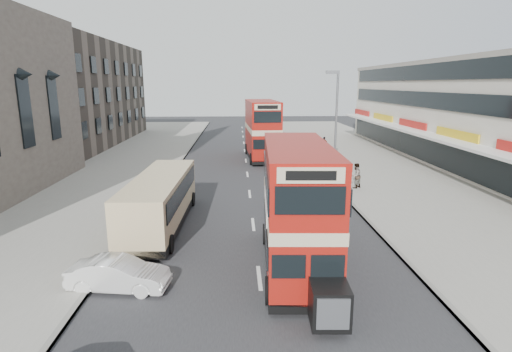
% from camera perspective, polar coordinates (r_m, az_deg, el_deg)
% --- Properties ---
extents(ground, '(160.00, 160.00, 0.00)m').
position_cam_1_polar(ground, '(14.12, 0.93, -17.81)').
color(ground, '#28282B').
rests_on(ground, ground).
extents(road_surface, '(12.00, 90.00, 0.01)m').
position_cam_1_polar(road_surface, '(32.92, -1.22, 0.23)').
color(road_surface, '#28282B').
rests_on(road_surface, ground).
extents(pavement_right, '(12.00, 90.00, 0.15)m').
position_cam_1_polar(pavement_right, '(35.29, 18.66, 0.53)').
color(pavement_right, gray).
rests_on(pavement_right, ground).
extents(pavement_left, '(12.00, 90.00, 0.15)m').
position_cam_1_polar(pavement_left, '(34.76, -21.40, 0.13)').
color(pavement_left, gray).
rests_on(pavement_left, ground).
extents(kerb_left, '(0.20, 90.00, 0.16)m').
position_cam_1_polar(kerb_left, '(33.33, -11.76, 0.24)').
color(kerb_left, gray).
rests_on(kerb_left, ground).
extents(kerb_right, '(0.20, 90.00, 0.16)m').
position_cam_1_polar(kerb_right, '(33.61, 9.24, 0.45)').
color(kerb_right, gray).
rests_on(kerb_right, ground).
extents(brick_terrace, '(14.00, 28.00, 12.00)m').
position_cam_1_polar(brick_terrace, '(54.44, -26.02, 10.32)').
color(brick_terrace, '#66594C').
rests_on(brick_terrace, ground).
extents(commercial_row, '(9.90, 46.20, 9.30)m').
position_cam_1_polar(commercial_row, '(39.99, 28.87, 7.69)').
color(commercial_row, beige).
rests_on(commercial_row, ground).
extents(street_lamp, '(1.00, 0.20, 8.12)m').
position_cam_1_polar(street_lamp, '(31.08, 11.07, 8.17)').
color(street_lamp, slate).
rests_on(street_lamp, ground).
extents(bus_main, '(2.77, 8.82, 4.80)m').
position_cam_1_polar(bus_main, '(15.86, 5.79, -4.35)').
color(bus_main, black).
rests_on(bus_main, ground).
extents(bus_second, '(3.16, 9.90, 5.42)m').
position_cam_1_polar(bus_second, '(39.53, 0.88, 6.55)').
color(bus_second, black).
rests_on(bus_second, ground).
extents(coach, '(2.64, 9.25, 2.43)m').
position_cam_1_polar(coach, '(21.33, -13.30, -3.18)').
color(coach, black).
rests_on(coach, ground).
extents(car_left_front, '(3.69, 1.71, 1.17)m').
position_cam_1_polar(car_left_front, '(15.61, -18.73, -12.94)').
color(car_left_front, white).
rests_on(car_left_front, ground).
extents(car_right_a, '(4.33, 1.99, 1.23)m').
position_cam_1_polar(car_right_a, '(28.66, 7.91, -0.55)').
color(car_right_a, '#A91014').
rests_on(car_right_a, ground).
extents(car_right_b, '(5.12, 2.84, 1.36)m').
position_cam_1_polar(car_right_b, '(36.09, 6.75, 2.36)').
color(car_right_b, '#B47812').
rests_on(car_right_b, ground).
extents(car_right_c, '(4.23, 2.01, 1.40)m').
position_cam_1_polar(car_right_c, '(47.11, 3.96, 4.90)').
color(car_right_c, '#579EAE').
rests_on(car_right_c, ground).
extents(pedestrian_near, '(0.78, 0.74, 1.75)m').
position_cam_1_polar(pedestrian_near, '(28.73, 13.84, 0.07)').
color(pedestrian_near, gray).
rests_on(pedestrian_near, pavement_right).
extents(pedestrian_far, '(0.99, 0.59, 1.58)m').
position_cam_1_polar(pedestrian_far, '(43.46, 9.52, 4.41)').
color(pedestrian_far, gray).
rests_on(pedestrian_far, pavement_right).
extents(cyclist, '(0.81, 1.99, 2.04)m').
position_cam_1_polar(cyclist, '(34.19, 6.66, 1.77)').
color(cyclist, gray).
rests_on(cyclist, ground).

